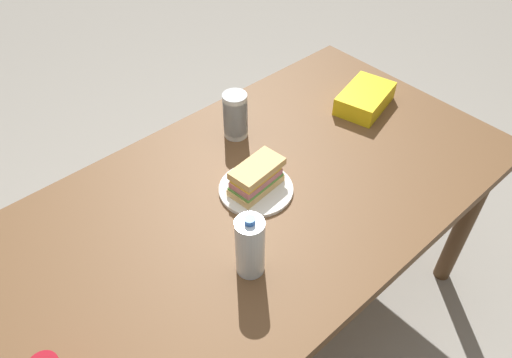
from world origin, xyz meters
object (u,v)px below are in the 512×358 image
at_px(plastic_cup_stack, 235,115).
at_px(chip_bag, 365,99).
at_px(dining_table, 248,219).
at_px(water_bottle_tall, 250,246).
at_px(paper_plate, 256,189).
at_px(sandwich, 256,177).

bearing_deg(plastic_cup_stack, chip_bag, -22.51).
relative_size(dining_table, water_bottle_tall, 8.85).
bearing_deg(dining_table, paper_plate, 15.54).
bearing_deg(paper_plate, sandwich, 32.67).
xyz_separation_m(paper_plate, sandwich, (0.00, 0.00, 0.05)).
bearing_deg(plastic_cup_stack, dining_table, -124.07).
distance_m(dining_table, water_bottle_tall, 0.31).
height_order(paper_plate, sandwich, sandwich).
distance_m(sandwich, water_bottle_tall, 0.30).
relative_size(paper_plate, plastic_cup_stack, 1.39).
distance_m(dining_table, chip_bag, 0.66).
bearing_deg(paper_plate, plastic_cup_stack, 62.33).
relative_size(chip_bag, water_bottle_tall, 1.13).
bearing_deg(water_bottle_tall, dining_table, 50.65).
relative_size(sandwich, water_bottle_tall, 0.93).
distance_m(paper_plate, plastic_cup_stack, 0.30).
distance_m(paper_plate, chip_bag, 0.61).
distance_m(chip_bag, water_bottle_tall, 0.85).
height_order(dining_table, sandwich, sandwich).
relative_size(paper_plate, chip_bag, 1.01).
height_order(chip_bag, plastic_cup_stack, plastic_cup_stack).
relative_size(dining_table, plastic_cup_stack, 10.78).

